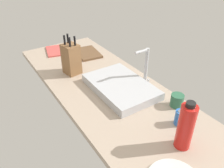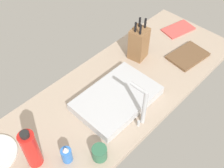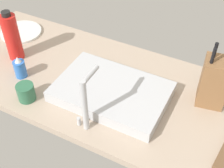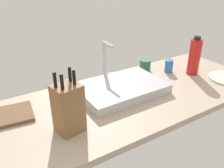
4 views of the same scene
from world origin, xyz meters
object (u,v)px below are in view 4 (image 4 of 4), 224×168
water_bottle (194,57)px  sink_basin (122,88)px  knife_block (68,108)px  faucet (106,59)px  coffee_mug (145,65)px  cutting_board (4,117)px  soap_bottle (169,65)px

water_bottle → sink_basin: bearing=177.0°
sink_basin → knife_block: knife_block is taller
faucet → coffee_mug: size_ratio=3.28×
sink_basin → water_bottle: water_bottle is taller
cutting_board → soap_bottle: (107.31, -0.83, 3.88)cm
cutting_board → soap_bottle: 107.38cm
sink_basin → water_bottle: bearing=-3.0°
soap_bottle → coffee_mug: (-12.16, 10.77, -0.90)cm
cutting_board → soap_bottle: size_ratio=2.36×
water_bottle → knife_block: bearing=-171.7°
knife_block → water_bottle: 96.35cm
faucet → coffee_mug: 33.18cm
coffee_mug → soap_bottle: bearing=-41.5°
faucet → cutting_board: size_ratio=0.95×
knife_block → cutting_board: 36.30cm
sink_basin → water_bottle: size_ratio=1.88×
sink_basin → coffee_mug: (32.31, 18.42, 1.16)cm
soap_bottle → water_bottle: bearing=-42.1°
sink_basin → knife_block: (-39.13, -16.88, 8.79)cm
sink_basin → knife_block: size_ratio=1.67×
water_bottle → coffee_mug: size_ratio=3.35×
sink_basin → soap_bottle: size_ratio=4.30×
sink_basin → faucet: bearing=87.3°
soap_bottle → water_bottle: (11.73, -10.60, 7.46)cm
knife_block → cutting_board: size_ratio=1.09×
faucet → soap_bottle: faucet is taller
faucet → water_bottle: bearing=-22.0°
cutting_board → coffee_mug: (95.15, 9.94, 2.98)cm
knife_block → coffee_mug: (71.44, 35.29, -7.63)cm
cutting_board → water_bottle: size_ratio=1.03×
sink_basin → coffee_mug: bearing=29.7°
cutting_board → soap_bottle: soap_bottle is taller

